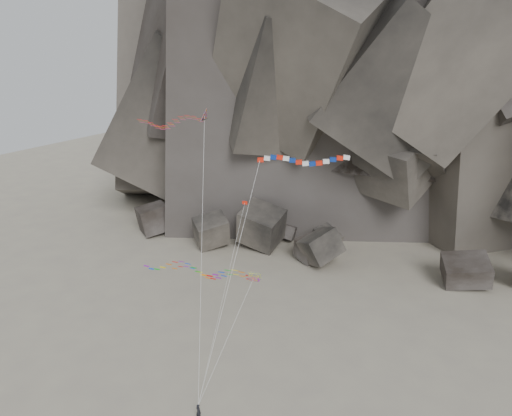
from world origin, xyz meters
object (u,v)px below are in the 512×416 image
at_px(kite_flyer, 198,411).
at_px(delta_kite, 167,122).
at_px(parafoil_kite, 194,269).
at_px(pennant_kite, 236,238).
at_px(banner_kite, 302,161).

relative_size(kite_flyer, delta_kite, 0.07).
height_order(parafoil_kite, pennant_kite, pennant_kite).
distance_m(kite_flyer, delta_kite, 28.90).
bearing_deg(pennant_kite, kite_flyer, -87.75).
xyz_separation_m(delta_kite, parafoil_kite, (1.21, 2.06, -17.30)).
bearing_deg(kite_flyer, pennant_kite, -66.77).
relative_size(parafoil_kite, pennant_kite, 0.93).
bearing_deg(parafoil_kite, pennant_kite, -14.59).
bearing_deg(banner_kite, kite_flyer, -132.05).
height_order(kite_flyer, delta_kite, delta_kite).
height_order(kite_flyer, banner_kite, banner_kite).
relative_size(delta_kite, pennant_kite, 1.57).
distance_m(banner_kite, parafoil_kite, 18.34).
xyz_separation_m(banner_kite, pennant_kite, (-5.47, -4.32, -7.77)).
relative_size(kite_flyer, pennant_kite, 0.12).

